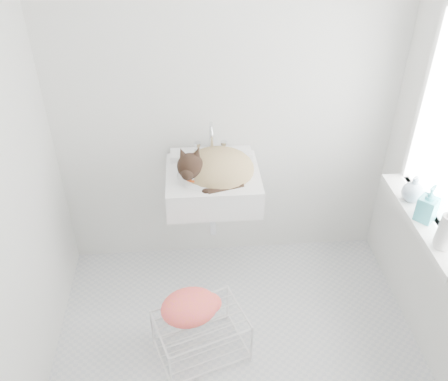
{
  "coord_description": "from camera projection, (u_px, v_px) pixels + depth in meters",
  "views": [
    {
      "loc": [
        -0.23,
        -1.75,
        2.46
      ],
      "look_at": [
        -0.05,
        0.5,
        0.88
      ],
      "focal_mm": 38.72,
      "sensor_mm": 36.0,
      "label": 1
    }
  ],
  "objects": [
    {
      "name": "floor",
      "position": [
        239.0,
        360.0,
        2.86
      ],
      "size": [
        2.2,
        2.0,
        0.02
      ],
      "primitive_type": "cube",
      "color": "silver",
      "rests_on": "ground"
    },
    {
      "name": "back_wall",
      "position": [
        226.0,
        94.0,
        2.96
      ],
      "size": [
        2.2,
        0.02,
        2.5
      ],
      "primitive_type": "cube",
      "color": "silver",
      "rests_on": "ground"
    },
    {
      "name": "windowsill",
      "position": [
        424.0,
        221.0,
        2.61
      ],
      "size": [
        0.16,
        0.88,
        0.04
      ],
      "primitive_type": "cube",
      "color": "white",
      "rests_on": "right_wall"
    },
    {
      "name": "sink",
      "position": [
        213.0,
        173.0,
        2.97
      ],
      "size": [
        0.58,
        0.5,
        0.23
      ],
      "primitive_type": "cube",
      "color": "white",
      "rests_on": "back_wall"
    },
    {
      "name": "faucet",
      "position": [
        211.0,
        138.0,
        3.04
      ],
      "size": [
        0.21,
        0.15,
        0.21
      ],
      "primitive_type": null,
      "color": "silver",
      "rests_on": "sink"
    },
    {
      "name": "cat",
      "position": [
        215.0,
        168.0,
        2.93
      ],
      "size": [
        0.46,
        0.37,
        0.29
      ],
      "rotation": [
        0.0,
        0.0,
        0.01
      ],
      "color": "tan",
      "rests_on": "sink"
    },
    {
      "name": "wire_rack",
      "position": [
        201.0,
        335.0,
        2.82
      ],
      "size": [
        0.58,
        0.48,
        0.29
      ],
      "primitive_type": "cube",
      "rotation": [
        0.0,
        0.0,
        0.33
      ],
      "color": "white",
      "rests_on": "floor"
    },
    {
      "name": "towel",
      "position": [
        190.0,
        312.0,
        2.74
      ],
      "size": [
        0.39,
        0.32,
        0.14
      ],
      "primitive_type": "ellipsoid",
      "rotation": [
        0.0,
        0.0,
        0.28
      ],
      "color": "#FC9F00",
      "rests_on": "wire_rack"
    },
    {
      "name": "bottle_a",
      "position": [
        442.0,
        247.0,
        2.41
      ],
      "size": [
        0.09,
        0.09,
        0.23
      ],
      "primitive_type": "imported",
      "rotation": [
        0.0,
        0.0,
        1.6
      ],
      "color": "white",
      "rests_on": "windowsill"
    },
    {
      "name": "bottle_b",
      "position": [
        424.0,
        219.0,
        2.59
      ],
      "size": [
        0.13,
        0.13,
        0.21
      ],
      "primitive_type": "imported",
      "rotation": [
        0.0,
        0.0,
        2.31
      ],
      "color": "teal",
      "rests_on": "windowsill"
    },
    {
      "name": "bottle_c",
      "position": [
        410.0,
        200.0,
        2.74
      ],
      "size": [
        0.17,
        0.17,
        0.16
      ],
      "primitive_type": "imported",
      "rotation": [
        0.0,
        0.0,
        5.46
      ],
      "color": "#A7B9CE",
      "rests_on": "windowsill"
    }
  ]
}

